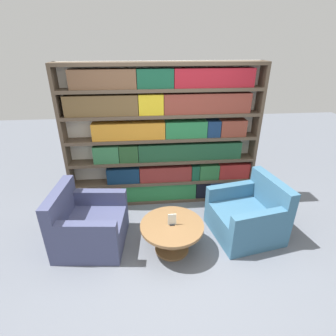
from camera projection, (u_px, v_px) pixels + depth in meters
The scene contains 6 objects.
ground_plane at pixel (172, 262), 3.33m from camera, with size 14.00×14.00×0.00m, color slate.
bookshelf at pixel (164, 138), 4.16m from camera, with size 3.05×0.30×2.27m.
armchair_left at pixel (88, 226), 3.53m from camera, with size 0.95×0.94×0.84m.
armchair_right at pixel (248, 216), 3.72m from camera, with size 1.01×1.01×0.84m.
coffee_table at pixel (172, 232), 3.40m from camera, with size 0.82×0.82×0.42m.
table_sign at pixel (172, 220), 3.32m from camera, with size 0.11×0.06×0.16m.
Camera 1 is at (-0.28, -2.45, 2.55)m, focal length 28.00 mm.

